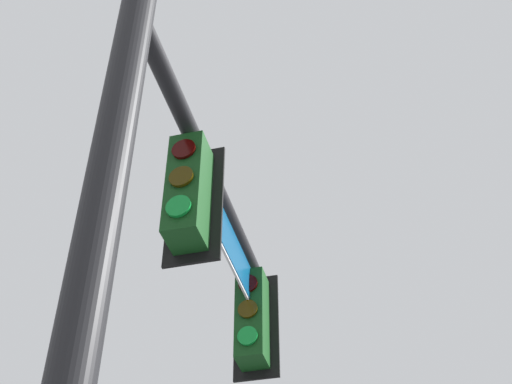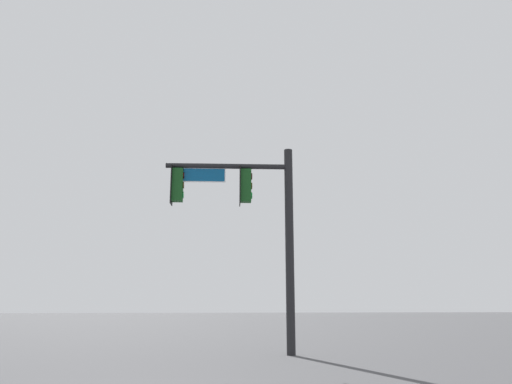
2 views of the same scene
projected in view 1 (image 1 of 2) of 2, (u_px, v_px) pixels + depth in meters
name	position (u px, v px, depth m)	size (l,w,h in m)	color
signal_pole_near	(171.00, 267.00, 5.48)	(4.14, 1.28, 6.64)	black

